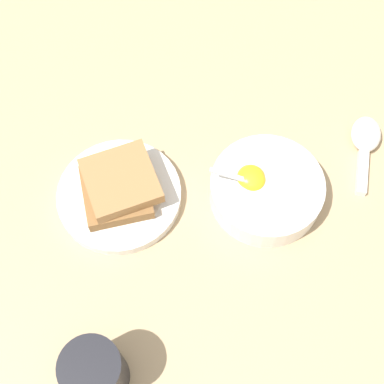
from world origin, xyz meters
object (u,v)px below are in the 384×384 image
Objects in this scene: egg_bowl at (265,189)px; toast_sandwich at (118,186)px; toast_plate at (119,195)px; drinking_cup at (95,372)px; soup_spoon at (365,140)px.

toast_sandwich is at bearing 98.31° from egg_bowl.
toast_sandwich is (-0.00, -0.00, 0.03)m from toast_plate.
toast_sandwich is at bearing 4.98° from drinking_cup.
soup_spoon is 0.52m from drinking_cup.
toast_plate is 1.32× the size of toast_sandwich.
drinking_cup is (-0.25, -0.02, 0.01)m from toast_sandwich.
toast_plate is at bearing 86.67° from toast_sandwich.
egg_bowl is 1.74× the size of drinking_cup.
drinking_cup reaches higher than toast_sandwich.
toast_plate is at bearing 5.51° from drinking_cup.
toast_sandwich is 0.25m from drinking_cup.
egg_bowl is 0.21m from toast_sandwich.
egg_bowl is at bearing -33.22° from drinking_cup.
toast_sandwich is 0.38m from soup_spoon.
toast_plate is 0.39m from soup_spoon.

